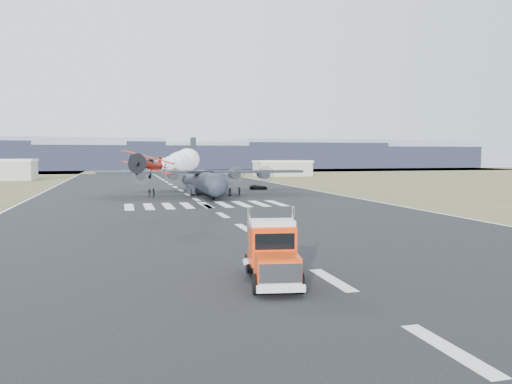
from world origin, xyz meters
name	(u,v)px	position (x,y,z in m)	size (l,w,h in m)	color
ground	(332,280)	(0.00, 0.00, 0.00)	(500.00, 500.00, 0.00)	black
scrub_far	(147,171)	(0.00, 230.00, 0.00)	(500.00, 80.00, 0.00)	brown
runway_markings	(196,200)	(0.00, 60.00, 0.01)	(60.00, 260.00, 0.01)	silver
ridge_seg_c	(19,154)	(-65.00, 260.00, 8.50)	(150.00, 50.00, 17.00)	gray
ridge_seg_d	(144,157)	(0.00, 260.00, 6.50)	(150.00, 50.00, 13.00)	gray
ridge_seg_e	(255,156)	(65.00, 260.00, 7.50)	(150.00, 50.00, 15.00)	gray
ridge_seg_f	(354,154)	(130.00, 260.00, 8.50)	(150.00, 50.00, 17.00)	gray
ridge_seg_g	(443,157)	(195.00, 260.00, 6.50)	(150.00, 50.00, 13.00)	gray
hangar_right	(282,168)	(46.00, 150.00, 3.01)	(20.50, 12.50, 5.90)	#A6A294
semi_truck	(272,251)	(-3.90, 0.66, 1.97)	(4.16, 9.11, 4.00)	black
aerobatic_biplane	(149,164)	(-9.93, 30.98, 7.00)	(6.50, 6.17, 3.27)	#A9210B
smoke_trail	(185,160)	(-2.14, 59.09, 7.26)	(11.35, 34.55, 4.16)	white
transport_aircraft	(202,179)	(2.88, 71.78, 3.08)	(41.27, 34.03, 11.96)	#1D202C
support_vehicle	(258,187)	(17.81, 82.19, 0.60)	(1.98, 4.30, 1.19)	black
crew_a	(191,193)	(-0.25, 64.72, 0.88)	(0.64, 0.53, 1.77)	black
crew_b	(153,193)	(-7.21, 66.76, 0.86)	(0.84, 0.52, 1.72)	black
crew_c	(196,191)	(1.16, 68.47, 0.85)	(1.09, 0.51, 1.69)	black
crew_d	(149,193)	(-7.89, 68.34, 0.81)	(0.94, 0.48, 1.61)	black
crew_e	(230,192)	(7.49, 66.04, 0.80)	(0.78, 0.48, 1.60)	black
crew_f	(239,191)	(9.49, 66.37, 0.86)	(1.60, 0.52, 1.73)	black
crew_g	(217,192)	(4.94, 65.72, 0.82)	(0.60, 0.49, 1.63)	black
crew_h	(222,192)	(6.01, 66.28, 0.78)	(0.76, 0.47, 1.56)	black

